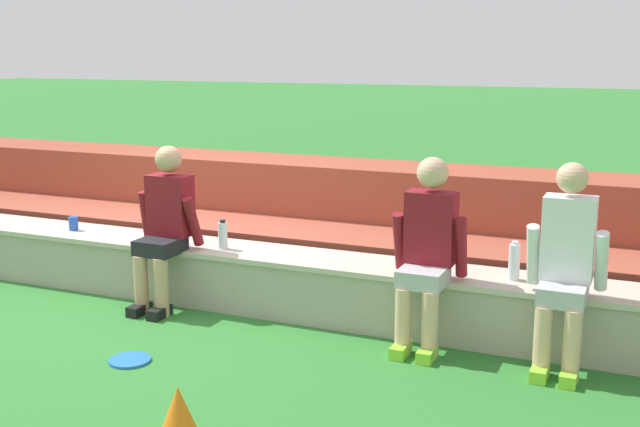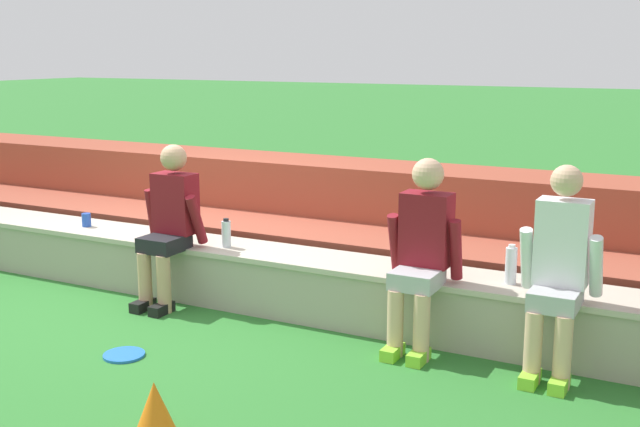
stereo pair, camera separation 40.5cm
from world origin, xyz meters
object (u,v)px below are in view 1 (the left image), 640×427
Objects in this scene: water_bottle_near_right at (223,235)px; water_bottle_near_left at (514,262)px; person_left_of_center at (165,224)px; plastic_cup_right_end at (73,224)px; person_right_of_center at (565,264)px; sports_cone at (179,413)px; frisbee at (130,360)px; person_center at (427,249)px.

water_bottle_near_left is at bearing 1.32° from water_bottle_near_right.
person_left_of_center is at bearing -174.09° from water_bottle_near_left.
plastic_cup_right_end is at bearing 166.85° from person_left_of_center.
water_bottle_near_right is at bearing 174.69° from person_right_of_center.
sports_cone is at bearing -122.67° from water_bottle_near_left.
person_left_of_center is at bearing -150.32° from water_bottle_near_right.
person_left_of_center is at bearing -13.15° from plastic_cup_right_end.
water_bottle_near_right is 1.40m from frisbee.
person_center is 0.98× the size of person_right_of_center.
sports_cone is at bearing -40.33° from plastic_cup_right_end.
person_right_of_center reaches higher than person_center.
water_bottle_near_left is 0.91× the size of sports_cone.
person_right_of_center reaches higher than water_bottle_near_left.
person_left_of_center is 0.97× the size of person_right_of_center.
water_bottle_near_right is 2.29m from sports_cone.
person_right_of_center is 0.48m from water_bottle_near_left.
water_bottle_near_left is (-0.37, 0.30, -0.10)m from person_right_of_center.
person_center reaches higher than water_bottle_near_right.
plastic_cup_right_end is (-4.19, 0.29, -0.17)m from person_right_of_center.
person_center is at bearing 0.25° from person_left_of_center.
sports_cone is (-0.81, -1.84, -0.54)m from person_center.
water_bottle_near_right is at bearing 91.30° from frisbee.
frisbee is (0.03, -1.28, -0.57)m from water_bottle_near_right.
person_left_of_center is 0.98× the size of person_center.
plastic_cup_right_end is 0.43× the size of frisbee.
plastic_cup_right_end is at bearing 139.81° from frisbee.
water_bottle_near_left is (2.67, 0.28, -0.08)m from person_left_of_center.
sports_cone is (-1.35, -2.11, -0.45)m from water_bottle_near_left.
water_bottle_near_right is at bearing 29.68° from person_left_of_center.
person_right_of_center is (0.91, -0.03, -0.00)m from person_center.
person_left_of_center is 2.13m from person_center.
person_left_of_center is 2.32m from sports_cone.
plastic_cup_right_end is at bearing 178.36° from water_bottle_near_right.
sports_cone reaches higher than frisbee.
person_center is (2.13, 0.01, 0.01)m from person_left_of_center.
water_bottle_near_right is at bearing 172.94° from person_center.
plastic_cup_right_end reaches higher than sports_cone.
water_bottle_near_left is 2.68m from frisbee.
person_left_of_center is at bearing -179.75° from person_center.
frisbee is at bearing -40.19° from plastic_cup_right_end.
frisbee is at bearing -149.30° from water_bottle_near_left.
person_left_of_center is 4.73× the size of water_bottle_near_left.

